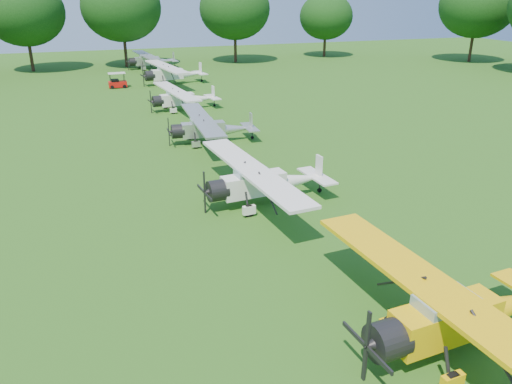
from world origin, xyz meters
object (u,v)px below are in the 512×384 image
aircraft_7 (150,59)px  aircraft_5 (182,97)px  aircraft_6 (172,72)px  aircraft_3 (263,180)px  aircraft_2 (460,312)px  aircraft_4 (210,127)px  golf_cart (117,83)px

aircraft_7 → aircraft_5: bearing=-97.5°
aircraft_6 → aircraft_3: bearing=-101.2°
aircraft_3 → aircraft_7: size_ratio=1.00×
aircraft_2 → aircraft_6: (-0.03, 49.87, 0.01)m
aircraft_2 → aircraft_3: size_ratio=1.06×
aircraft_4 → aircraft_5: aircraft_4 is taller
aircraft_2 → aircraft_7: bearing=86.1°
aircraft_4 → aircraft_7: bearing=90.9°
aircraft_5 → aircraft_6: aircraft_6 is taller
aircraft_2 → aircraft_7: aircraft_2 is taller
golf_cart → aircraft_3: bearing=-84.2°
aircraft_4 → golf_cart: size_ratio=5.17×
aircraft_4 → aircraft_6: aircraft_6 is taller
aircraft_2 → aircraft_4: size_ratio=1.15×
aircraft_5 → aircraft_6: bearing=76.7°
aircraft_2 → aircraft_7: 63.18m
aircraft_6 → golf_cart: aircraft_6 is taller
aircraft_4 → aircraft_6: 25.23m
aircraft_5 → aircraft_7: bearing=81.2°
aircraft_4 → aircraft_3: bearing=-88.0°
aircraft_2 → aircraft_7: (-0.71, 63.17, -0.09)m
aircraft_4 → aircraft_6: (1.69, 25.18, 0.19)m
aircraft_3 → aircraft_5: aircraft_3 is taller
aircraft_2 → aircraft_5: aircraft_2 is taller
aircraft_3 → golf_cart: aircraft_3 is taller
aircraft_4 → aircraft_2: bearing=-83.6°
aircraft_3 → golf_cart: (-4.61, 36.67, -0.73)m
aircraft_6 → golf_cart: bearing=174.3°
aircraft_4 → aircraft_5: bearing=91.5°
aircraft_3 → aircraft_6: aircraft_6 is taller
aircraft_5 → golf_cart: size_ratio=5.15×
aircraft_4 → golf_cart: aircraft_4 is taller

